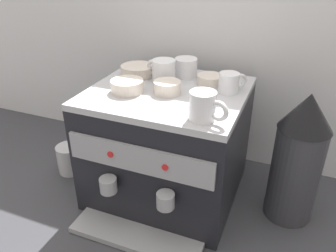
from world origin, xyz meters
TOP-DOWN VIEW (x-y plane):
  - ground_plane at (0.00, 0.00)m, footprint 4.00×4.00m
  - tiled_backsplash_wall at (0.00, 0.34)m, footprint 2.80×0.03m
  - espresso_machine at (0.00, -0.00)m, footprint 0.52×0.58m
  - ceramic_cup_0 at (0.20, 0.06)m, footprint 0.09×0.09m
  - ceramic_cup_1 at (0.18, -0.17)m, footprint 0.12×0.08m
  - ceramic_cup_2 at (0.01, 0.14)m, footprint 0.12×0.08m
  - ceramic_cup_3 at (-0.05, 0.06)m, footprint 0.12×0.08m
  - ceramic_bowl_0 at (-0.12, -0.07)m, footprint 0.11×0.11m
  - ceramic_bowl_1 at (0.01, -0.03)m, footprint 0.09×0.09m
  - ceramic_bowl_2 at (-0.16, 0.09)m, footprint 0.13×0.13m
  - ceramic_bowl_3 at (0.12, 0.11)m, footprint 0.09×0.09m
  - coffee_grinder at (0.45, 0.03)m, footprint 0.17×0.17m
  - milk_pitcher at (-0.43, -0.04)m, footprint 0.10×0.10m

SIDE VIEW (x-z plane):
  - ground_plane at x=0.00m, z-range 0.00..0.00m
  - milk_pitcher at x=-0.43m, z-range 0.00..0.12m
  - espresso_machine at x=0.00m, z-range 0.00..0.42m
  - coffee_grinder at x=0.45m, z-range 0.00..0.47m
  - ceramic_bowl_3 at x=0.12m, z-range 0.42..0.45m
  - ceramic_bowl_2 at x=-0.16m, z-range 0.42..0.46m
  - ceramic_bowl_0 at x=-0.12m, z-range 0.42..0.46m
  - ceramic_bowl_1 at x=0.01m, z-range 0.42..0.46m
  - ceramic_cup_0 at x=0.20m, z-range 0.42..0.49m
  - ceramic_cup_2 at x=0.01m, z-range 0.42..0.49m
  - ceramic_cup_3 at x=-0.05m, z-range 0.42..0.50m
  - ceramic_cup_1 at x=0.18m, z-range 0.42..0.51m
  - tiled_backsplash_wall at x=0.00m, z-range 0.00..1.03m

